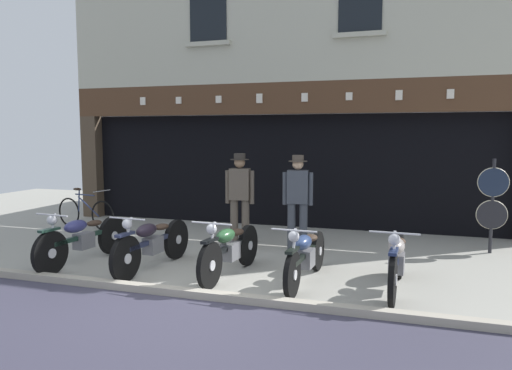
# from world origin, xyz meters

# --- Properties ---
(ground) EXTENTS (22.69, 22.00, 0.18)m
(ground) POSITION_xyz_m (0.00, -0.98, -0.04)
(ground) COLOR #9D9A90
(shop_facade) EXTENTS (10.99, 4.42, 6.72)m
(shop_facade) POSITION_xyz_m (-0.00, 6.98, 1.78)
(shop_facade) COLOR black
(shop_facade) RESTS_ON ground
(motorcycle_left) EXTENTS (0.62, 2.10, 0.94)m
(motorcycle_left) POSITION_xyz_m (-2.34, 1.04, 0.44)
(motorcycle_left) COLOR black
(motorcycle_left) RESTS_ON ground
(motorcycle_center_left) EXTENTS (0.62, 2.08, 0.93)m
(motorcycle_center_left) POSITION_xyz_m (-1.08, 1.10, 0.44)
(motorcycle_center_left) COLOR black
(motorcycle_center_left) RESTS_ON ground
(motorcycle_center) EXTENTS (0.62, 1.99, 0.92)m
(motorcycle_center) POSITION_xyz_m (0.22, 1.12, 0.43)
(motorcycle_center) COLOR black
(motorcycle_center) RESTS_ON ground
(motorcycle_center_right) EXTENTS (0.62, 2.02, 0.91)m
(motorcycle_center_right) POSITION_xyz_m (1.38, 1.13, 0.42)
(motorcycle_center_right) COLOR black
(motorcycle_center_right) RESTS_ON ground
(motorcycle_right) EXTENTS (0.62, 1.98, 0.94)m
(motorcycle_right) POSITION_xyz_m (2.64, 1.15, 0.44)
(motorcycle_right) COLOR black
(motorcycle_right) RESTS_ON ground
(salesman_left) EXTENTS (0.56, 0.36, 1.78)m
(salesman_left) POSITION_xyz_m (-0.31, 3.08, 1.00)
(salesman_left) COLOR brown
(salesman_left) RESTS_ON ground
(shopkeeper_center) EXTENTS (0.56, 0.34, 1.76)m
(shopkeeper_center) POSITION_xyz_m (0.82, 3.06, 0.98)
(shopkeeper_center) COLOR #3D424C
(shopkeeper_center) RESTS_ON ground
(tyre_sign_pole) EXTENTS (0.53, 0.06, 1.71)m
(tyre_sign_pole) POSITION_xyz_m (4.21, 3.89, 0.98)
(tyre_sign_pole) COLOR #232328
(tyre_sign_pole) RESTS_ON ground
(advert_board_near) EXTENTS (0.79, 0.03, 1.07)m
(advert_board_near) POSITION_xyz_m (-2.45, 5.40, 1.74)
(advert_board_near) COLOR beige
(leaning_bicycle) EXTENTS (1.73, 0.53, 0.93)m
(leaning_bicycle) POSITION_xyz_m (-4.32, 3.73, 0.36)
(leaning_bicycle) COLOR black
(leaning_bicycle) RESTS_ON ground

